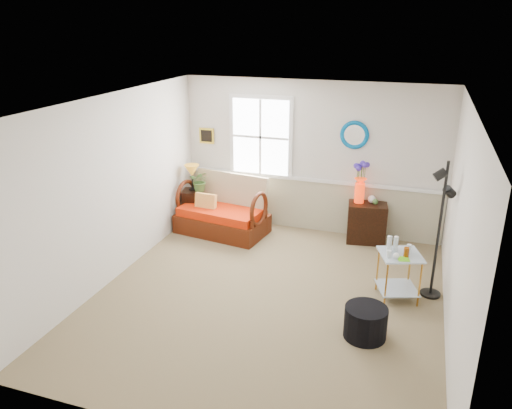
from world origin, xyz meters
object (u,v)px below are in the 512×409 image
(lamp_stand, at_px, (194,207))
(floor_lamp, at_px, (439,231))
(cabinet, at_px, (367,223))
(side_table, at_px, (398,276))
(ottoman, at_px, (365,322))
(loveseat, at_px, (222,206))

(lamp_stand, xyz_separation_m, floor_lamp, (4.11, -1.27, 0.62))
(cabinet, relative_size, floor_lamp, 0.36)
(side_table, relative_size, ottoman, 1.30)
(cabinet, relative_size, ottoman, 1.34)
(lamp_stand, bearing_deg, loveseat, -17.31)
(side_table, height_order, ottoman, side_table)
(cabinet, height_order, ottoman, cabinet)
(cabinet, height_order, floor_lamp, floor_lamp)
(loveseat, xyz_separation_m, ottoman, (2.75, -2.32, -0.30))
(floor_lamp, bearing_deg, ottoman, -138.27)
(floor_lamp, xyz_separation_m, ottoman, (-0.73, -1.25, -0.75))
(loveseat, distance_m, ottoman, 3.61)
(cabinet, bearing_deg, side_table, -78.44)
(floor_lamp, bearing_deg, side_table, -170.24)
(cabinet, distance_m, side_table, 1.82)
(loveseat, bearing_deg, side_table, -14.78)
(floor_lamp, bearing_deg, loveseat, 145.03)
(loveseat, relative_size, lamp_stand, 2.35)
(loveseat, relative_size, ottoman, 3.01)
(lamp_stand, distance_m, side_table, 3.97)
(loveseat, xyz_separation_m, lamp_stand, (-0.63, 0.20, -0.17))
(lamp_stand, height_order, side_table, side_table)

